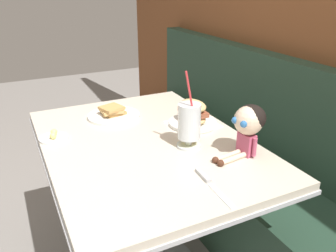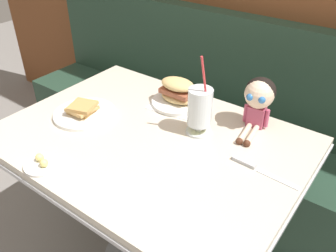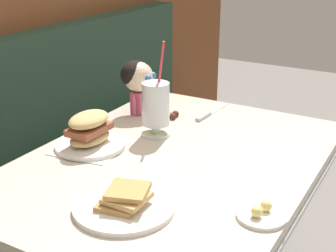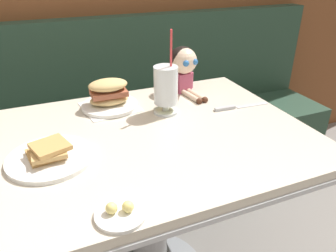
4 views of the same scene
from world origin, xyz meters
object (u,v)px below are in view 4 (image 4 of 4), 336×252
seated_doll (184,63)px  sandwich_plate (109,96)px  milkshake_glass (166,87)px  butter_saucer (120,212)px  butter_knife (233,107)px  toast_plate (50,156)px

seated_doll → sandwich_plate: bearing=-173.4°
milkshake_glass → butter_saucer: size_ratio=2.62×
butter_saucer → butter_knife: 0.69m
seated_doll → butter_saucer: bearing=-125.6°
butter_knife → milkshake_glass: bearing=164.9°
toast_plate → milkshake_glass: milkshake_glass is taller
sandwich_plate → toast_plate: bearing=-129.7°
butter_knife → butter_saucer: bearing=-144.1°
butter_saucer → seated_doll: bearing=54.4°
milkshake_glass → sandwich_plate: bearing=146.0°
milkshake_glass → seated_doll: (0.15, 0.17, 0.03)m
sandwich_plate → butter_saucer: size_ratio=1.87×
sandwich_plate → seated_doll: size_ratio=1.00×
toast_plate → seated_doll: size_ratio=1.11×
milkshake_glass → butter_saucer: bearing=-122.9°
toast_plate → butter_saucer: 0.33m
sandwich_plate → milkshake_glass: bearing=-34.0°
toast_plate → seated_doll: seated_doll is taller
butter_saucer → butter_knife: bearing=35.9°
sandwich_plate → butter_saucer: 0.61m
toast_plate → butter_saucer: size_ratio=2.08×
sandwich_plate → butter_knife: (0.44, -0.20, -0.04)m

